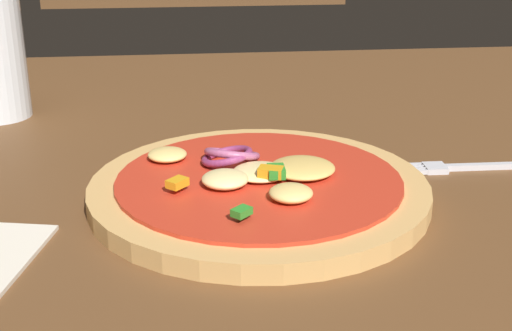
{
  "coord_description": "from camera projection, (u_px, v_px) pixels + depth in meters",
  "views": [
    {
      "loc": [
        -0.11,
        -0.5,
        0.24
      ],
      "look_at": [
        -0.05,
        0.01,
        0.05
      ],
      "focal_mm": 49.02,
      "sensor_mm": 36.0,
      "label": 1
    }
  ],
  "objects": [
    {
      "name": "dining_table",
      "position": [
        324.0,
        205.0,
        0.56
      ],
      "size": [
        1.25,
        1.06,
        0.03
      ],
      "color": "brown",
      "rests_on": "ground"
    },
    {
      "name": "fork",
      "position": [
        481.0,
        167.0,
        0.59
      ],
      "size": [
        0.18,
        0.02,
        0.0
      ],
      "color": "silver",
      "rests_on": "dining_table"
    },
    {
      "name": "pizza",
      "position": [
        258.0,
        187.0,
        0.53
      ],
      "size": [
        0.26,
        0.26,
        0.03
      ],
      "color": "tan",
      "rests_on": "dining_table"
    }
  ]
}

